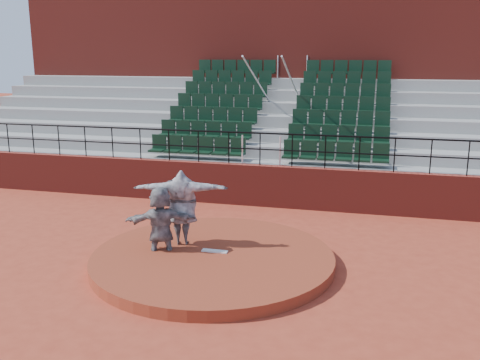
# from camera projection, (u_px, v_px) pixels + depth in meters

# --- Properties ---
(ground) EXTENTS (90.00, 90.00, 0.00)m
(ground) POSITION_uv_depth(u_px,v_px,m) (213.00, 264.00, 12.17)
(ground) COLOR #A33A25
(ground) RESTS_ON ground
(pitchers_mound) EXTENTS (5.50, 5.50, 0.25)m
(pitchers_mound) POSITION_uv_depth(u_px,v_px,m) (213.00, 259.00, 12.14)
(pitchers_mound) COLOR maroon
(pitchers_mound) RESTS_ON ground
(pitching_rubber) EXTENTS (0.60, 0.15, 0.03)m
(pitching_rubber) POSITION_uv_depth(u_px,v_px,m) (215.00, 251.00, 12.25)
(pitching_rubber) COLOR white
(pitching_rubber) RESTS_ON pitchers_mound
(boundary_wall) EXTENTS (24.00, 0.30, 1.30)m
(boundary_wall) POSITION_uv_depth(u_px,v_px,m) (260.00, 185.00, 16.73)
(boundary_wall) COLOR maroon
(boundary_wall) RESTS_ON ground
(wall_railing) EXTENTS (24.04, 0.05, 1.03)m
(wall_railing) POSITION_uv_depth(u_px,v_px,m) (260.00, 142.00, 16.41)
(wall_railing) COLOR black
(wall_railing) RESTS_ON boundary_wall
(seating_deck) EXTENTS (24.00, 5.97, 4.63)m
(seating_deck) POSITION_uv_depth(u_px,v_px,m) (281.00, 142.00, 19.99)
(seating_deck) COLOR gray
(seating_deck) RESTS_ON ground
(press_box_facade) EXTENTS (24.00, 3.00, 7.10)m
(press_box_facade) POSITION_uv_depth(u_px,v_px,m) (297.00, 80.00, 23.23)
(press_box_facade) COLOR maroon
(press_box_facade) RESTS_ON ground
(pitcher) EXTENTS (2.28, 1.03, 1.80)m
(pitcher) POSITION_uv_depth(u_px,v_px,m) (182.00, 207.00, 12.59)
(pitcher) COLOR black
(pitcher) RESTS_ON pitchers_mound
(fielder) EXTENTS (1.70, 1.10, 1.76)m
(fielder) POSITION_uv_depth(u_px,v_px,m) (161.00, 223.00, 12.26)
(fielder) COLOR black
(fielder) RESTS_ON ground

